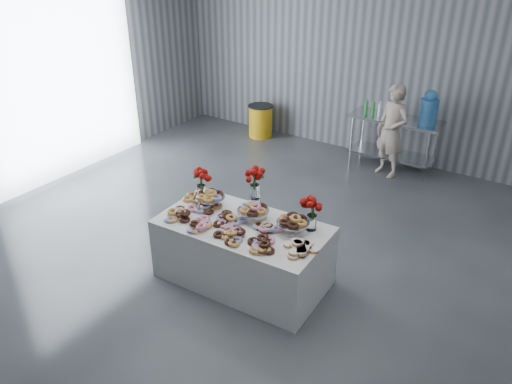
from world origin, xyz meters
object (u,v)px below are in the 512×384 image
(person, at_px, (392,131))
(water_jug, at_px, (429,109))
(display_table, at_px, (243,252))
(trash_barrel, at_px, (261,121))
(prep_table, at_px, (394,134))

(person, bearing_deg, water_jug, 54.13)
(water_jug, bearing_deg, person, -146.38)
(water_jug, bearing_deg, display_table, -101.57)
(person, relative_size, trash_barrel, 2.42)
(trash_barrel, bearing_deg, display_table, -59.30)
(water_jug, xyz_separation_m, trash_barrel, (-3.19, 0.00, -0.83))
(display_table, xyz_separation_m, prep_table, (0.32, 3.99, 0.24))
(water_jug, bearing_deg, prep_table, 180.00)
(person, bearing_deg, prep_table, 119.76)
(display_table, distance_m, water_jug, 4.15)
(display_table, bearing_deg, prep_table, 85.45)
(water_jug, distance_m, person, 0.66)
(display_table, height_order, person, person)
(trash_barrel, bearing_deg, person, -6.25)
(prep_table, relative_size, water_jug, 2.71)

